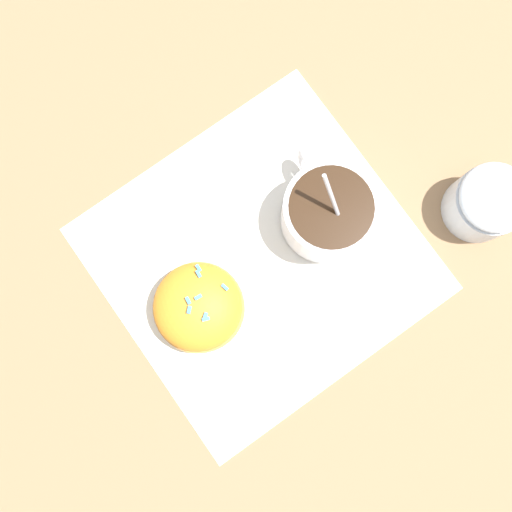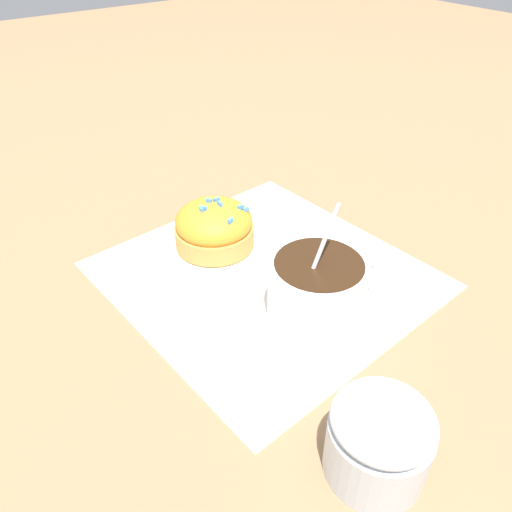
{
  "view_description": "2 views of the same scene",
  "coord_description": "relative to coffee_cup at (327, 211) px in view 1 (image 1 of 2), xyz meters",
  "views": [
    {
      "loc": [
        -0.05,
        -0.07,
        0.61
      ],
      "look_at": [
        -0.0,
        0.0,
        0.03
      ],
      "focal_mm": 42.0,
      "sensor_mm": 36.0,
      "label": 1
    },
    {
      "loc": [
        0.33,
        -0.26,
        0.33
      ],
      "look_at": [
        0.0,
        -0.01,
        0.03
      ],
      "focal_mm": 35.0,
      "sensor_mm": 36.0,
      "label": 2
    }
  ],
  "objects": [
    {
      "name": "ground_plane",
      "position": [
        -0.08,
        -0.0,
        -0.04
      ],
      "size": [
        3.0,
        3.0,
        0.0
      ],
      "primitive_type": "plane",
      "color": "#93704C"
    },
    {
      "name": "coffee_cup",
      "position": [
        0.0,
        0.0,
        0.0
      ],
      "size": [
        0.09,
        0.12,
        0.12
      ],
      "color": "white",
      "rests_on": "paper_napkin"
    },
    {
      "name": "frosted_pastry",
      "position": [
        -0.16,
        -0.01,
        -0.01
      ],
      "size": [
        0.09,
        0.09,
        0.06
      ],
      "color": "#D19347",
      "rests_on": "paper_napkin"
    },
    {
      "name": "sugar_bowl",
      "position": [
        0.14,
        -0.07,
        -0.0
      ],
      "size": [
        0.07,
        0.07,
        0.07
      ],
      "color": "silver",
      "rests_on": "ground_plane"
    },
    {
      "name": "paper_napkin",
      "position": [
        -0.08,
        -0.0,
        -0.03
      ],
      "size": [
        0.32,
        0.31,
        0.0
      ],
      "color": "white",
      "rests_on": "ground_plane"
    }
  ]
}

